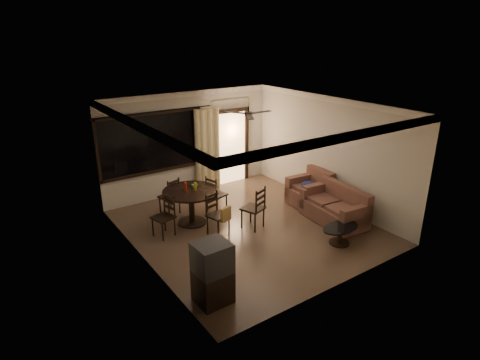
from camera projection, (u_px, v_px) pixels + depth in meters
ground at (248, 227)px, 9.30m from camera, size 5.50×5.50×0.00m
room_shell at (227, 132)px, 10.34m from camera, size 5.50×6.70×5.50m
dining_table at (191, 197)px, 9.29m from camera, size 1.32×1.32×1.04m
dining_chair_west at (164, 224)px, 8.82m from camera, size 0.51×0.51×0.95m
dining_chair_east at (216, 201)px, 10.02m from camera, size 0.51×0.51×0.95m
dining_chair_south at (218, 221)px, 8.89m from camera, size 0.51×0.55×0.95m
dining_chair_north at (170, 203)px, 9.90m from camera, size 0.51×0.51×0.95m
tv_cabinet at (213, 273)px, 6.58m from camera, size 0.59×0.53×1.09m
sofa at (336, 208)px, 9.47m from camera, size 0.99×1.65×0.84m
armchair at (311, 191)px, 10.38m from camera, size 0.99×0.99×0.91m
coffee_table at (340, 232)px, 8.50m from camera, size 0.89×0.54×0.39m
side_chair at (253, 216)px, 9.18m from camera, size 0.58×0.58×1.01m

